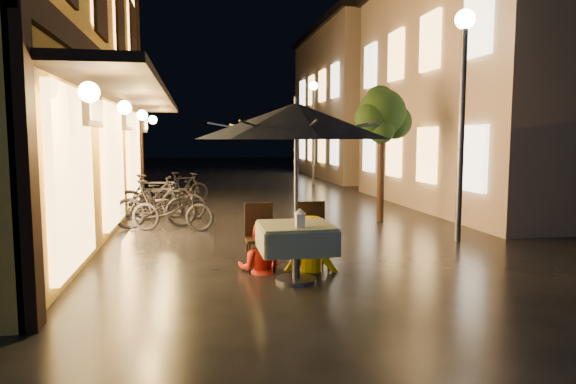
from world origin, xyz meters
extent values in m
plane|color=black|center=(0.00, 0.00, 0.00)|extent=(90.00, 90.00, 0.00)
cube|color=black|center=(-3.47, 4.00, 3.30)|extent=(0.12, 11.00, 0.35)
cube|color=black|center=(-2.90, 4.00, 2.75)|extent=(1.20, 10.50, 0.12)
cube|color=#F7B861|center=(-3.44, 5.50, 4.60)|extent=(0.10, 0.90, 1.50)
cube|color=#F7B861|center=(-3.44, 8.00, 4.60)|extent=(0.10, 0.90, 1.50)
cube|color=#F7B861|center=(-3.44, 0.50, 1.40)|extent=(0.10, 2.20, 2.40)
cube|color=#F7B861|center=(-3.44, 4.00, 1.40)|extent=(0.10, 2.20, 2.40)
cube|color=#F7B861|center=(-3.44, 7.50, 1.40)|extent=(0.10, 2.20, 2.40)
cube|color=tan|center=(7.50, 6.50, 3.25)|extent=(7.00, 9.00, 6.50)
cube|color=#F7B861|center=(3.95, 3.20, 1.50)|extent=(0.10, 1.00, 1.40)
cube|color=#F7B861|center=(3.95, 3.20, 4.30)|extent=(0.10, 1.00, 1.40)
cube|color=#F7B861|center=(3.95, 5.40, 1.50)|extent=(0.10, 1.00, 1.40)
cube|color=#F7B861|center=(3.95, 5.40, 4.30)|extent=(0.10, 1.00, 1.40)
cube|color=#F7B861|center=(3.95, 7.60, 1.50)|extent=(0.10, 1.00, 1.40)
cube|color=#F7B861|center=(3.95, 7.60, 4.30)|extent=(0.10, 1.00, 1.40)
cube|color=#F7B861|center=(3.95, 9.80, 1.50)|extent=(0.10, 1.00, 1.40)
cube|color=#F7B861|center=(3.95, 9.80, 4.30)|extent=(0.10, 1.00, 1.40)
cube|color=tan|center=(7.50, 18.00, 3.50)|extent=(7.00, 10.00, 7.00)
cube|color=black|center=(7.50, 18.00, 7.15)|extent=(7.30, 10.30, 0.30)
cube|color=#F7B861|center=(3.95, 14.20, 1.50)|extent=(0.10, 1.00, 1.40)
cube|color=#F7B861|center=(3.95, 14.20, 4.30)|extent=(0.10, 1.00, 1.40)
cube|color=#F7B861|center=(3.95, 16.40, 1.50)|extent=(0.10, 1.00, 1.40)
cube|color=#F7B861|center=(3.95, 16.40, 4.30)|extent=(0.10, 1.00, 1.40)
cube|color=#F7B861|center=(3.95, 18.60, 1.50)|extent=(0.10, 1.00, 1.40)
cube|color=#F7B861|center=(3.95, 18.60, 4.30)|extent=(0.10, 1.00, 1.40)
cube|color=#F7B861|center=(3.95, 20.80, 1.50)|extent=(0.10, 1.00, 1.40)
cube|color=#F7B861|center=(3.95, 20.80, 4.30)|extent=(0.10, 1.00, 1.40)
cylinder|color=black|center=(2.40, 4.50, 1.10)|extent=(0.16, 0.16, 2.20)
sphere|color=black|center=(2.40, 4.50, 2.50)|extent=(1.10, 1.10, 1.10)
sphere|color=black|center=(2.75, 4.60, 2.30)|extent=(0.80, 0.80, 0.80)
sphere|color=black|center=(2.10, 4.35, 2.35)|extent=(0.76, 0.76, 0.76)
sphere|color=black|center=(2.45, 4.80, 2.80)|extent=(0.70, 0.70, 0.70)
sphere|color=black|center=(2.30, 4.25, 2.10)|extent=(0.60, 0.60, 0.60)
cylinder|color=#59595E|center=(3.00, 2.00, 2.00)|extent=(0.12, 0.12, 4.00)
sphere|color=#FFE2BB|center=(3.00, 2.00, 4.05)|extent=(0.36, 0.36, 0.36)
cylinder|color=#59595E|center=(3.00, 14.00, 2.00)|extent=(0.12, 0.12, 4.00)
sphere|color=#FFE2BB|center=(3.00, 14.00, 4.05)|extent=(0.36, 0.36, 0.36)
cylinder|color=#59595E|center=(-0.51, -0.10, 0.36)|extent=(0.10, 0.10, 0.72)
cylinder|color=#59595E|center=(-0.51, -0.10, 0.02)|extent=(0.56, 0.56, 0.04)
cube|color=#2B502D|center=(-0.51, -0.10, 0.75)|extent=(0.95, 0.95, 0.06)
cube|color=#2B502D|center=(-0.03, -0.10, 0.58)|extent=(0.04, 0.95, 0.33)
cube|color=#2B502D|center=(-0.98, -0.10, 0.58)|extent=(0.04, 0.95, 0.33)
cube|color=#2B502D|center=(-0.51, 0.37, 0.58)|extent=(0.95, 0.04, 0.33)
cube|color=#2B502D|center=(-0.51, -0.58, 0.58)|extent=(0.95, 0.04, 0.33)
cylinder|color=#59595E|center=(-0.51, -0.10, 1.15)|extent=(0.05, 0.05, 2.30)
cone|color=black|center=(-0.51, -0.10, 2.15)|extent=(2.64, 2.64, 0.47)
cylinder|color=#59595E|center=(-0.51, -0.10, 2.40)|extent=(0.06, 0.06, 0.12)
cube|color=black|center=(-0.91, 0.55, 0.45)|extent=(0.42, 0.42, 0.05)
cube|color=black|center=(-0.91, 0.74, 0.70)|extent=(0.42, 0.04, 0.55)
cylinder|color=black|center=(-1.09, 0.37, 0.21)|extent=(0.04, 0.04, 0.43)
cylinder|color=black|center=(-0.73, 0.37, 0.21)|extent=(0.04, 0.04, 0.43)
cylinder|color=black|center=(-1.09, 0.73, 0.21)|extent=(0.04, 0.04, 0.43)
cylinder|color=black|center=(-0.73, 0.73, 0.21)|extent=(0.04, 0.04, 0.43)
cube|color=black|center=(-0.11, 0.55, 0.45)|extent=(0.42, 0.42, 0.05)
cube|color=black|center=(-0.11, 0.74, 0.70)|extent=(0.42, 0.04, 0.55)
cylinder|color=black|center=(-0.29, 0.37, 0.21)|extent=(0.04, 0.04, 0.43)
cylinder|color=black|center=(0.07, 0.37, 0.21)|extent=(0.04, 0.04, 0.43)
cylinder|color=black|center=(-0.29, 0.73, 0.21)|extent=(0.04, 0.04, 0.43)
cylinder|color=black|center=(0.07, 0.73, 0.21)|extent=(0.04, 0.04, 0.43)
cube|color=white|center=(-0.51, -0.38, 0.87)|extent=(0.11, 0.11, 0.18)
cube|color=#FFD88C|center=(-0.51, -0.38, 0.86)|extent=(0.07, 0.07, 0.12)
cone|color=white|center=(-0.51, -0.38, 0.99)|extent=(0.16, 0.16, 0.07)
imported|color=red|center=(-0.92, 0.49, 0.70)|extent=(0.80, 0.71, 1.39)
imported|color=#FDD800|center=(-0.17, 0.41, 0.78)|extent=(1.14, 0.87, 1.57)
imported|color=black|center=(-2.30, 4.05, 0.45)|extent=(1.83, 1.03, 0.91)
imported|color=black|center=(-2.67, 4.40, 0.52)|extent=(1.78, 0.63, 1.05)
imported|color=black|center=(-2.47, 5.66, 0.47)|extent=(1.89, 0.93, 0.95)
imported|color=black|center=(-2.83, 5.89, 0.53)|extent=(1.81, 0.68, 1.06)
imported|color=black|center=(-2.74, 7.62, 0.44)|extent=(1.79, 1.02, 0.89)
imported|color=black|center=(-2.18, 8.50, 0.47)|extent=(1.62, 1.04, 0.94)
camera|label=1|loc=(-1.82, -6.76, 1.93)|focal=32.00mm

